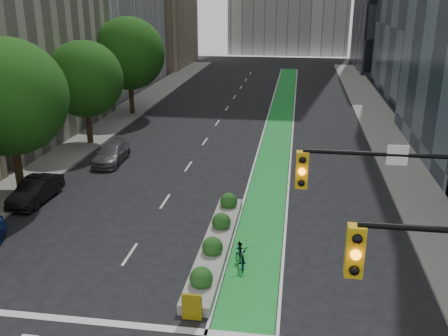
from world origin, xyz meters
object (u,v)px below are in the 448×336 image
(parked_car_left_mid, at_px, (36,190))
(parked_car_left_far, at_px, (111,154))
(bicycle, at_px, (241,252))
(median_planter, at_px, (216,242))

(parked_car_left_mid, distance_m, parked_car_left_far, 7.28)
(bicycle, xyz_separation_m, parked_car_left_mid, (-11.94, 4.94, 0.16))
(parked_car_left_mid, bearing_deg, parked_car_left_far, 78.28)
(median_planter, distance_m, parked_car_left_far, 14.24)
(parked_car_left_mid, relative_size, parked_car_left_far, 0.94)
(bicycle, distance_m, parked_car_left_far, 15.81)
(bicycle, height_order, parked_car_left_far, parked_car_left_far)
(median_planter, relative_size, parked_car_left_far, 2.40)
(median_planter, bearing_deg, parked_car_left_far, 129.34)
(bicycle, bearing_deg, median_planter, 128.46)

